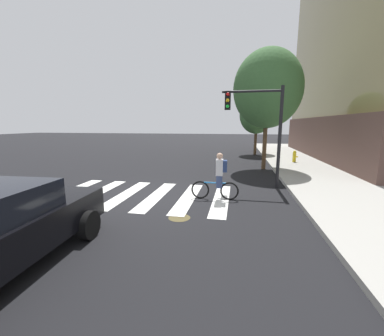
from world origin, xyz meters
name	(u,v)px	position (x,y,z in m)	size (l,w,h in m)	color
ground_plane	(145,195)	(0.00, 0.00, 0.00)	(120.00, 120.00, 0.00)	black
crosswalk_stripes	(141,195)	(-0.15, 0.00, 0.01)	(6.64, 3.81, 0.01)	silver
manhole_cover	(179,218)	(1.82, -1.96, 0.00)	(0.64, 0.64, 0.01)	#473D1E
cyclist	(218,177)	(2.78, 0.00, 0.84)	(1.71, 0.36, 1.69)	black
traffic_light_near	(260,120)	(4.28, 2.09, 2.86)	(2.47, 0.28, 4.20)	black
fire_hydrant	(294,156)	(7.23, 8.84, 0.53)	(0.33, 0.22, 0.78)	gold
street_tree_near	(268,89)	(5.00, 6.57, 4.67)	(3.89, 3.89, 6.91)	#4C3823
street_tree_mid	(257,114)	(4.96, 13.80, 3.51)	(2.93, 2.93, 5.21)	#4C3823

